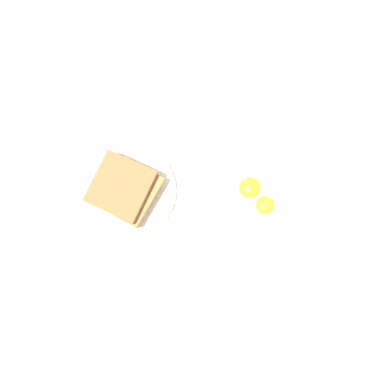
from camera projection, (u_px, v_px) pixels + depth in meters
The scene contains 5 objects.
ground_plane at pixel (243, 148), 0.85m from camera, with size 3.00×3.00×0.00m, color silver.
egg_bowl at pixel (257, 193), 0.81m from camera, with size 0.15×0.16×0.07m.
toast_plate at pixel (128, 191), 0.83m from camera, with size 0.18×0.18×0.01m.
toast_sandwich at pixel (126, 190), 0.79m from camera, with size 0.13×0.13×0.06m.
soup_spoon at pixel (331, 141), 0.84m from camera, with size 0.05×0.14×0.03m.
Camera 1 is at (0.22, 0.08, 0.82)m, focal length 42.00 mm.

